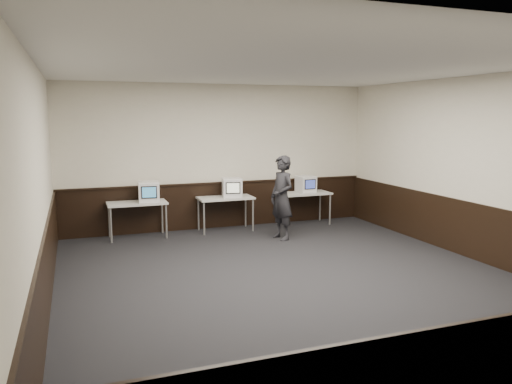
{
  "coord_description": "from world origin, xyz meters",
  "views": [
    {
      "loc": [
        -3.07,
        -6.73,
        2.51
      ],
      "look_at": [
        -0.02,
        1.6,
        1.15
      ],
      "focal_mm": 35.0,
      "sensor_mm": 36.0,
      "label": 1
    }
  ],
  "objects_px": {
    "desk_left": "(137,206)",
    "desk_right": "(304,196)",
    "emac_left": "(149,192)",
    "desk_center": "(225,200)",
    "person": "(282,198)",
    "emac_right": "(306,184)",
    "emac_center": "(232,187)"
  },
  "relations": [
    {
      "from": "desk_left",
      "to": "emac_center",
      "type": "xyz_separation_m",
      "value": [
        2.04,
        -0.03,
        0.28
      ]
    },
    {
      "from": "emac_left",
      "to": "emac_center",
      "type": "xyz_separation_m",
      "value": [
        1.8,
        0.01,
        -0.0
      ]
    },
    {
      "from": "desk_right",
      "to": "desk_left",
      "type": "bearing_deg",
      "value": 180.0
    },
    {
      "from": "desk_right",
      "to": "emac_left",
      "type": "relative_size",
      "value": 2.46
    },
    {
      "from": "desk_left",
      "to": "emac_right",
      "type": "height_order",
      "value": "emac_right"
    },
    {
      "from": "emac_left",
      "to": "desk_center",
      "type": "bearing_deg",
      "value": 7.4
    },
    {
      "from": "desk_right",
      "to": "emac_right",
      "type": "bearing_deg",
      "value": 32.62
    },
    {
      "from": "desk_left",
      "to": "emac_left",
      "type": "relative_size",
      "value": 2.46
    },
    {
      "from": "desk_center",
      "to": "emac_left",
      "type": "xyz_separation_m",
      "value": [
        -1.66,
        -0.03,
        0.28
      ]
    },
    {
      "from": "desk_center",
      "to": "desk_left",
      "type": "bearing_deg",
      "value": 180.0
    },
    {
      "from": "desk_center",
      "to": "desk_right",
      "type": "relative_size",
      "value": 1.0
    },
    {
      "from": "desk_center",
      "to": "emac_right",
      "type": "distance_m",
      "value": 1.98
    },
    {
      "from": "emac_left",
      "to": "desk_left",
      "type": "bearing_deg",
      "value": 178.18
    },
    {
      "from": "emac_left",
      "to": "person",
      "type": "bearing_deg",
      "value": -17.0
    },
    {
      "from": "person",
      "to": "desk_right",
      "type": "bearing_deg",
      "value": 124.25
    },
    {
      "from": "desk_right",
      "to": "emac_right",
      "type": "height_order",
      "value": "emac_right"
    },
    {
      "from": "emac_center",
      "to": "person",
      "type": "xyz_separation_m",
      "value": [
        0.72,
        -1.09,
        -0.1
      ]
    },
    {
      "from": "desk_center",
      "to": "emac_center",
      "type": "xyz_separation_m",
      "value": [
        0.14,
        -0.03,
        0.28
      ]
    },
    {
      "from": "emac_left",
      "to": "emac_right",
      "type": "height_order",
      "value": "emac_left"
    },
    {
      "from": "desk_left",
      "to": "desk_right",
      "type": "relative_size",
      "value": 1.0
    },
    {
      "from": "desk_left",
      "to": "desk_center",
      "type": "distance_m",
      "value": 1.9
    },
    {
      "from": "desk_center",
      "to": "person",
      "type": "bearing_deg",
      "value": -52.23
    },
    {
      "from": "emac_right",
      "to": "desk_right",
      "type": "bearing_deg",
      "value": -151.74
    },
    {
      "from": "desk_center",
      "to": "emac_right",
      "type": "height_order",
      "value": "emac_right"
    },
    {
      "from": "emac_right",
      "to": "person",
      "type": "height_order",
      "value": "person"
    },
    {
      "from": "emac_left",
      "to": "desk_right",
      "type": "bearing_deg",
      "value": 6.77
    },
    {
      "from": "emac_left",
      "to": "emac_center",
      "type": "height_order",
      "value": "emac_left"
    },
    {
      "from": "emac_center",
      "to": "person",
      "type": "relative_size",
      "value": 0.3
    },
    {
      "from": "desk_left",
      "to": "emac_right",
      "type": "bearing_deg",
      "value": 0.57
    },
    {
      "from": "desk_left",
      "to": "emac_left",
      "type": "distance_m",
      "value": 0.37
    },
    {
      "from": "desk_center",
      "to": "emac_right",
      "type": "xyz_separation_m",
      "value": [
        1.96,
        0.04,
        0.26
      ]
    },
    {
      "from": "emac_center",
      "to": "person",
      "type": "height_order",
      "value": "person"
    }
  ]
}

